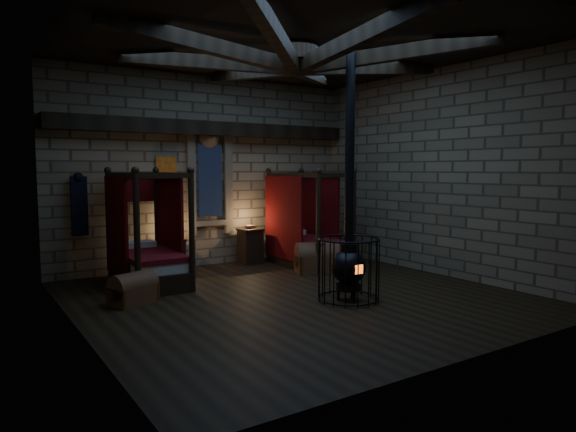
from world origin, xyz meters
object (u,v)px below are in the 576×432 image
trunk_left (133,289)px  trunk_right (318,259)px  bed_left (148,257)px  bed_right (307,242)px  stove (349,263)px

trunk_left → trunk_right: size_ratio=0.80×
bed_left → trunk_left: bed_left is taller
bed_left → trunk_right: (3.32, -0.88, -0.23)m
bed_left → bed_right: bearing=0.4°
bed_right → trunk_right: bearing=-112.3°
trunk_right → stove: size_ratio=0.25×
bed_right → trunk_left: bearing=-165.4°
trunk_right → trunk_left: bearing=-151.9°
trunk_left → trunk_right: (3.97, 0.39, 0.06)m
trunk_right → stove: (-0.94, -2.12, 0.34)m
trunk_right → bed_right: bearing=91.7°
bed_right → stove: size_ratio=0.51×
bed_right → trunk_right: 0.93m
bed_left → stove: stove is taller
trunk_left → bed_right: bearing=-5.3°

